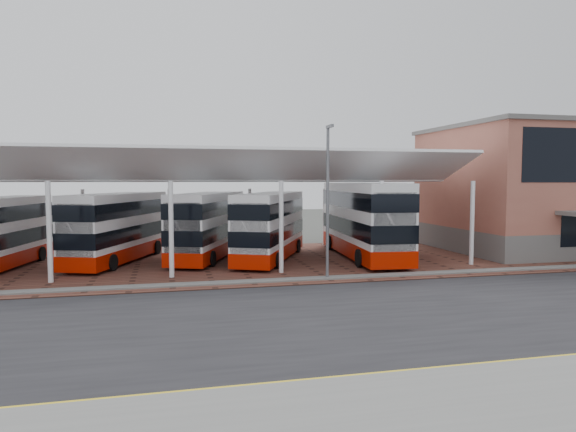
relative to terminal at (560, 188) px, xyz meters
name	(u,v)px	position (x,y,z in m)	size (l,w,h in m)	color
ground	(328,311)	(-23.00, -13.92, -4.66)	(140.00, 140.00, 0.00)	#41433E
road	(336,317)	(-23.00, -14.92, -4.65)	(120.00, 14.00, 0.02)	black
forecourt	(296,260)	(-21.00, -0.92, -4.63)	(72.00, 16.00, 0.06)	brown
sidewalk	(447,405)	(-23.00, -22.92, -4.59)	(120.00, 4.00, 0.14)	slate
north_kerb	(291,280)	(-23.00, -7.72, -4.59)	(120.00, 0.80, 0.14)	slate
yellow_line_near	(408,375)	(-23.00, -20.92, -4.63)	(120.00, 0.12, 0.01)	yellow
yellow_line_far	(403,371)	(-23.00, -20.62, -4.63)	(120.00, 0.12, 0.01)	yellow
canopy	(169,171)	(-29.00, 0.01, 1.14)	(37.00, 11.63, 7.07)	white
terminal	(560,188)	(0.00, 0.00, 0.00)	(18.40, 14.40, 9.25)	#64605E
lamp_east	(328,197)	(-21.00, -7.65, -0.30)	(0.16, 0.90, 8.07)	slate
bus_2	(118,228)	(-32.22, 0.86, -2.44)	(5.98, 10.73, 4.35)	white
bus_3	(208,226)	(-26.53, 1.01, -2.44)	(6.05, 10.71, 4.34)	white
bus_4	(271,226)	(-22.60, -0.48, -2.44)	(6.64, 10.59, 4.35)	white
bus_5	(363,221)	(-16.38, -1.12, -2.12)	(3.83, 12.31, 4.99)	white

